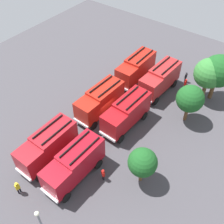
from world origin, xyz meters
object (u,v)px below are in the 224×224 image
object	(u,v)px
fire_truck_4	(126,112)
firefighter_4	(186,77)
tree_1	(209,74)
tree_3	(143,162)
fire_truck_3	(160,79)
tree_0	(218,71)
firefighter_2	(45,138)
fire_truck_2	(48,145)
firefighter_0	(103,174)
fire_truck_1	(100,100)
fire_truck_5	(74,164)
firefighter_3	(18,188)
fire_truck_0	(136,68)
tree_2	(190,99)
firefighter_1	(185,84)
traffic_cone_0	(95,147)

from	to	relation	value
fire_truck_4	firefighter_4	xyz separation A→B (m)	(-12.35, 2.11, -1.24)
tree_1	tree_3	size ratio (longest dim) A/B	1.34
fire_truck_3	tree_0	world-z (taller)	tree_0
fire_truck_3	firefighter_2	world-z (taller)	fire_truck_3
fire_truck_2	firefighter_0	world-z (taller)	fire_truck_2
fire_truck_1	fire_truck_5	xyz separation A→B (m)	(9.03, 3.85, 0.00)
tree_0	tree_1	xyz separation A→B (m)	(0.69, -0.85, -0.32)
fire_truck_3	firefighter_3	size ratio (longest dim) A/B	4.22
tree_0	fire_truck_0	bearing A→B (deg)	-74.45
firefighter_0	tree_3	distance (m)	4.48
fire_truck_3	tree_3	bearing A→B (deg)	25.66
tree_2	fire_truck_2	bearing A→B (deg)	-33.17
firefighter_0	fire_truck_2	bearing A→B (deg)	-52.21
fire_truck_0	firefighter_2	bearing A→B (deg)	-5.59
tree_0	tree_3	bearing A→B (deg)	-2.44
fire_truck_1	firefighter_1	world-z (taller)	fire_truck_1
firefighter_1	firefighter_3	size ratio (longest dim) A/B	0.99
firefighter_0	tree_3	bearing A→B (deg)	152.22
tree_0	tree_3	xyz separation A→B (m)	(16.83, -0.72, -1.38)
fire_truck_1	fire_truck_3	bearing A→B (deg)	157.77
firefighter_3	tree_2	xyz separation A→B (m)	(-19.46, 8.79, 2.57)
firefighter_0	tree_1	xyz separation A→B (m)	(-18.44, 3.02, 3.26)
tree_2	tree_3	world-z (taller)	tree_2
firefighter_4	tree_1	bearing A→B (deg)	-28.80
fire_truck_4	firefighter_2	world-z (taller)	fire_truck_4
fire_truck_0	fire_truck_4	size ratio (longest dim) A/B	0.99
fire_truck_2	tree_0	world-z (taller)	tree_0
fire_truck_5	tree_3	size ratio (longest dim) A/B	1.57
fire_truck_2	tree_2	bearing A→B (deg)	147.52
firefighter_3	tree_1	bearing A→B (deg)	-102.19
firefighter_0	tree_1	size ratio (longest dim) A/B	0.26
firefighter_1	traffic_cone_0	size ratio (longest dim) A/B	2.86
fire_truck_1	firefighter_2	world-z (taller)	fire_truck_1
fire_truck_3	firefighter_4	distance (m)	4.81
fire_truck_4	tree_1	xyz separation A→B (m)	(-10.56, 5.60, 2.01)
fire_truck_3	firefighter_0	xyz separation A→B (m)	(16.11, 2.61, -1.25)
fire_truck_2	fire_truck_5	distance (m)	3.89
tree_1	firefighter_0	bearing A→B (deg)	-9.29
firefighter_3	firefighter_4	distance (m)	27.08
firefighter_3	fire_truck_0	bearing A→B (deg)	-80.36
firefighter_2	fire_truck_5	bearing A→B (deg)	8.87
fire_truck_5	firefighter_2	bearing A→B (deg)	-99.68
fire_truck_5	tree_3	world-z (taller)	tree_3
fire_truck_5	firefighter_0	xyz separation A→B (m)	(-1.39, 2.62, -1.25)
fire_truck_3	firefighter_1	xyz separation A→B (m)	(-2.54, 2.82, -1.19)
tree_1	traffic_cone_0	size ratio (longest dim) A/B	10.28
fire_truck_1	fire_truck_2	distance (m)	9.00
firefighter_0	tree_1	bearing A→B (deg)	-163.22
fire_truck_3	tree_3	size ratio (longest dim) A/B	1.59
tree_2	traffic_cone_0	size ratio (longest dim) A/B	8.75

